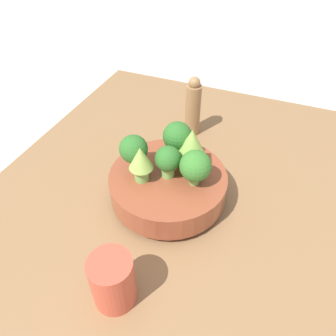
{
  "coord_description": "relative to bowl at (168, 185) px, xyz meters",
  "views": [
    {
      "loc": [
        -0.43,
        -0.21,
        0.58
      ],
      "look_at": [
        0.03,
        -0.02,
        0.13
      ],
      "focal_mm": 35.0,
      "sensor_mm": 36.0,
      "label": 1
    }
  ],
  "objects": [
    {
      "name": "bowl",
      "position": [
        0.0,
        0.0,
        0.0
      ],
      "size": [
        0.25,
        0.25,
        0.07
      ],
      "color": "brown",
      "rests_on": "table"
    },
    {
      "name": "cup",
      "position": [
        -0.24,
        -0.0,
        0.01
      ],
      "size": [
        0.07,
        0.07,
        0.1
      ],
      "color": "#C64C38",
      "rests_on": "table"
    },
    {
      "name": "romanesco_piece_far",
      "position": [
        -0.03,
        0.05,
        0.08
      ],
      "size": [
        0.05,
        0.05,
        0.08
      ],
      "color": "#7AB256",
      "rests_on": "bowl"
    },
    {
      "name": "broccoli_floret_center",
      "position": [
        0.0,
        0.0,
        0.07
      ],
      "size": [
        0.05,
        0.05,
        0.07
      ],
      "color": "#7AB256",
      "rests_on": "bowl"
    },
    {
      "name": "romanesco_piece_near",
      "position": [
        0.04,
        -0.03,
        0.09
      ],
      "size": [
        0.06,
        0.06,
        0.09
      ],
      "color": "#6BA34C",
      "rests_on": "bowl"
    },
    {
      "name": "broccoli_floret_front",
      "position": [
        -0.0,
        -0.06,
        0.07
      ],
      "size": [
        0.06,
        0.06,
        0.08
      ],
      "color": "#7AB256",
      "rests_on": "bowl"
    },
    {
      "name": "broccoli_floret_right",
      "position": [
        0.06,
        0.0,
        0.08
      ],
      "size": [
        0.06,
        0.06,
        0.09
      ],
      "color": "#609347",
      "rests_on": "bowl"
    },
    {
      "name": "table",
      "position": [
        -0.03,
        0.02,
        -0.06
      ],
      "size": [
        1.1,
        0.77,
        0.05
      ],
      "color": "olive",
      "rests_on": "ground_plane"
    },
    {
      "name": "pepper_mill",
      "position": [
        0.25,
        0.03,
        0.04
      ],
      "size": [
        0.04,
        0.04,
        0.17
      ],
      "color": "#997047",
      "rests_on": "table"
    },
    {
      "name": "ground_plane",
      "position": [
        -0.03,
        0.02,
        -0.09
      ],
      "size": [
        6.0,
        6.0,
        0.0
      ],
      "primitive_type": "plane",
      "color": "silver"
    },
    {
      "name": "broccoli_floret_back",
      "position": [
        -0.01,
        0.07,
        0.08
      ],
      "size": [
        0.06,
        0.06,
        0.08
      ],
      "color": "#7AB256",
      "rests_on": "bowl"
    }
  ]
}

